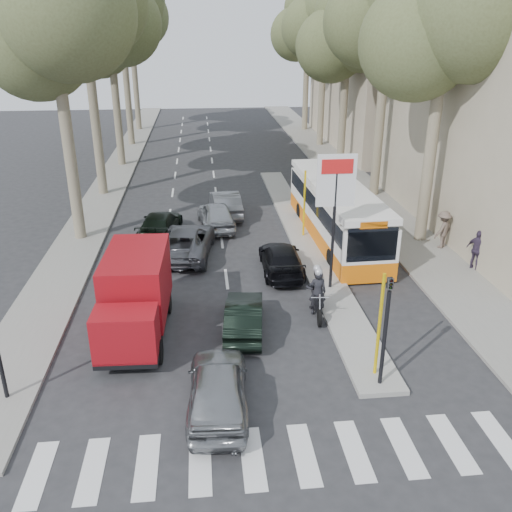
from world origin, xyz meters
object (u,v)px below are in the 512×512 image
at_px(silver_hatchback, 218,388).
at_px(city_bus, 336,210).
at_px(red_truck, 136,295).
at_px(motorcycle, 317,291).
at_px(dark_hatchback, 244,316).

height_order(silver_hatchback, city_bus, city_bus).
relative_size(red_truck, motorcycle, 2.38).
xyz_separation_m(dark_hatchback, motorcycle, (2.81, 1.10, 0.27)).
bearing_deg(dark_hatchback, red_truck, 1.92).
bearing_deg(red_truck, dark_hatchback, -2.33).
height_order(red_truck, city_bus, city_bus).
distance_m(red_truck, city_bus, 12.24).
xyz_separation_m(silver_hatchback, red_truck, (-2.62, 4.43, 0.78)).
relative_size(silver_hatchback, red_truck, 0.78).
xyz_separation_m(dark_hatchback, city_bus, (5.30, 8.60, 0.92)).
distance_m(silver_hatchback, city_bus, 14.26).
bearing_deg(motorcycle, dark_hatchback, -153.26).
relative_size(city_bus, motorcycle, 4.90).
relative_size(silver_hatchback, motorcycle, 1.84).
height_order(silver_hatchback, motorcycle, motorcycle).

